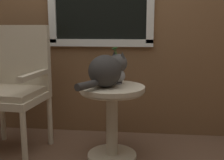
{
  "coord_description": "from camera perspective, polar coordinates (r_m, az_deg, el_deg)",
  "views": [
    {
      "loc": [
        0.41,
        -1.86,
        1.07
      ],
      "look_at": [
        0.17,
        0.3,
        0.65
      ],
      "focal_mm": 44.96,
      "sensor_mm": 36.0,
      "label": 1
    }
  ],
  "objects": [
    {
      "name": "back_wall",
      "position": [
        2.78,
        -2.3,
        15.65
      ],
      "size": [
        4.0,
        0.07,
        2.6
      ],
      "color": "brown",
      "rests_on": "ground_plane"
    },
    {
      "name": "wicker_side_table",
      "position": [
        2.26,
        0.0,
        -5.94
      ],
      "size": [
        0.52,
        0.52,
        0.6
      ],
      "color": "beige",
      "rests_on": "ground_plane"
    },
    {
      "name": "wicker_chair",
      "position": [
        2.53,
        -19.23,
        -0.59
      ],
      "size": [
        0.58,
        0.55,
        1.08
      ],
      "color": "beige",
      "rests_on": "ground_plane"
    },
    {
      "name": "cat",
      "position": [
        2.18,
        -1.05,
        2.06
      ],
      "size": [
        0.36,
        0.51,
        0.27
      ],
      "color": "#33302D",
      "rests_on": "wicker_side_table"
    },
    {
      "name": "pewter_vase_with_ivy",
      "position": [
        2.29,
        1.3,
        1.42
      ],
      "size": [
        0.12,
        0.11,
        0.3
      ],
      "color": "#99999E",
      "rests_on": "wicker_side_table"
    }
  ]
}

